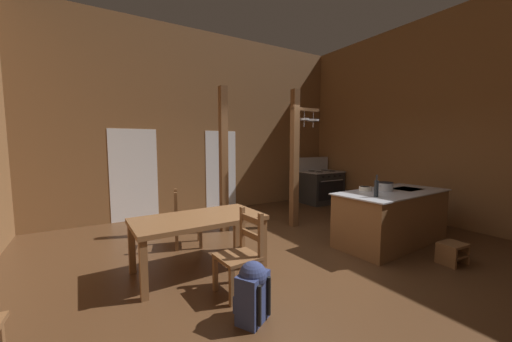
# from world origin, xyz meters

# --- Properties ---
(ground_plane) EXTENTS (8.48, 7.74, 0.10)m
(ground_plane) POSITION_xyz_m (0.00, 0.00, -0.05)
(ground_plane) COLOR #4C301C
(wall_back) EXTENTS (8.48, 0.14, 4.47)m
(wall_back) POSITION_xyz_m (0.00, 3.54, 2.23)
(wall_back) COLOR brown
(wall_back) RESTS_ON ground_plane
(wall_right) EXTENTS (0.14, 7.74, 4.47)m
(wall_right) POSITION_xyz_m (3.91, 0.00, 2.23)
(wall_right) COLOR brown
(wall_right) RESTS_ON ground_plane
(glazed_door_back_left) EXTENTS (1.00, 0.01, 2.05)m
(glazed_door_back_left) POSITION_xyz_m (-1.73, 3.46, 1.02)
(glazed_door_back_left) COLOR white
(glazed_door_back_left) RESTS_ON ground_plane
(glazed_panel_back_right) EXTENTS (0.84, 0.01, 2.05)m
(glazed_panel_back_right) POSITION_xyz_m (0.38, 3.46, 1.02)
(glazed_panel_back_right) COLOR white
(glazed_panel_back_right) RESTS_ON ground_plane
(kitchen_island) EXTENTS (2.21, 1.08, 0.91)m
(kitchen_island) POSITION_xyz_m (1.88, -0.40, 0.45)
(kitchen_island) COLOR brown
(kitchen_island) RESTS_ON ground_plane
(stove_range) EXTENTS (1.14, 0.82, 1.32)m
(stove_range) POSITION_xyz_m (3.21, 2.68, 0.48)
(stove_range) COLOR #252525
(stove_range) RESTS_ON ground_plane
(support_post_with_pot_rack) EXTENTS (0.69, 0.24, 2.82)m
(support_post_with_pot_rack) POSITION_xyz_m (1.10, 1.27, 1.51)
(support_post_with_pot_rack) COLOR brown
(support_post_with_pot_rack) RESTS_ON ground_plane
(support_post_center) EXTENTS (0.14, 0.14, 2.82)m
(support_post_center) POSITION_xyz_m (-0.33, 1.73, 1.41)
(support_post_center) COLOR brown
(support_post_center) RESTS_ON ground_plane
(step_stool) EXTENTS (0.38, 0.31, 0.30)m
(step_stool) POSITION_xyz_m (1.84, -1.39, 0.18)
(step_stool) COLOR brown
(step_stool) RESTS_ON ground_plane
(dining_table) EXTENTS (1.72, 0.95, 0.74)m
(dining_table) POSITION_xyz_m (-1.35, 0.30, 0.65)
(dining_table) COLOR brown
(dining_table) RESTS_ON ground_plane
(ladderback_chair_near_window) EXTENTS (0.54, 0.54, 0.95)m
(ladderback_chair_near_window) POSITION_xyz_m (-1.25, 1.29, 0.45)
(ladderback_chair_near_window) COLOR brown
(ladderback_chair_near_window) RESTS_ON ground_plane
(ladderback_chair_by_post) EXTENTS (0.47, 0.47, 0.95)m
(ladderback_chair_by_post) POSITION_xyz_m (-1.13, -0.50, 0.45)
(ladderback_chair_by_post) COLOR brown
(ladderback_chair_by_post) RESTS_ON ground_plane
(backpack) EXTENTS (0.39, 0.38, 0.60)m
(backpack) POSITION_xyz_m (-1.29, -1.04, 0.31)
(backpack) COLOR navy
(backpack) RESTS_ON ground_plane
(stockpot_on_counter) EXTENTS (0.34, 0.27, 0.15)m
(stockpot_on_counter) POSITION_xyz_m (1.79, -0.30, 0.98)
(stockpot_on_counter) COLOR #A8AAB2
(stockpot_on_counter) RESTS_ON kitchen_island
(mixing_bowl_on_counter) EXTENTS (0.20, 0.20, 0.07)m
(mixing_bowl_on_counter) POSITION_xyz_m (1.52, -0.11, 0.94)
(mixing_bowl_on_counter) COLOR silver
(mixing_bowl_on_counter) RESTS_ON kitchen_island
(bottle_tall_on_counter) EXTENTS (0.06, 0.06, 0.34)m
(bottle_tall_on_counter) POSITION_xyz_m (1.18, -0.57, 1.04)
(bottle_tall_on_counter) COLOR #1E2328
(bottle_tall_on_counter) RESTS_ON kitchen_island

